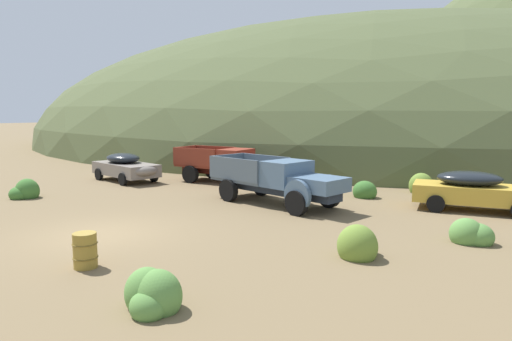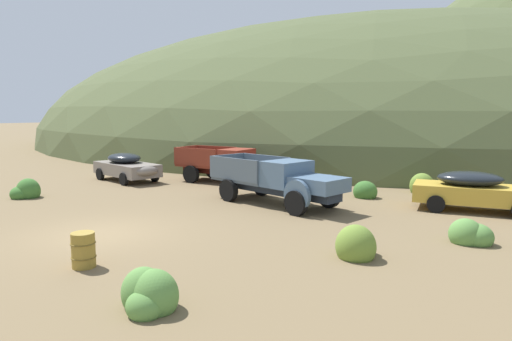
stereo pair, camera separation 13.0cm
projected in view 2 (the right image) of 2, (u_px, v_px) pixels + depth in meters
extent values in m
plane|color=brown|center=(99.00, 234.00, 14.45)|extent=(300.00, 300.00, 0.00)
ellipsoid|color=#4C5633|center=(375.00, 139.00, 65.69)|extent=(94.92, 87.41, 31.11)
cube|color=slate|center=(127.00, 169.00, 25.56)|extent=(4.69, 2.67, 0.68)
ellipsoid|color=black|center=(124.00, 158.00, 25.67)|extent=(2.56, 2.06, 0.57)
ellipsoid|color=slate|center=(145.00, 171.00, 24.15)|extent=(1.23, 1.66, 0.61)
cylinder|color=black|center=(124.00, 179.00, 23.99)|extent=(0.71, 0.32, 0.68)
cylinder|color=black|center=(155.00, 176.00, 25.30)|extent=(0.71, 0.32, 0.68)
cylinder|color=black|center=(100.00, 174.00, 25.92)|extent=(0.71, 0.32, 0.68)
cylinder|color=black|center=(130.00, 171.00, 27.23)|extent=(0.71, 0.32, 0.68)
cube|color=#42140D|center=(229.00, 171.00, 24.79)|extent=(5.74, 1.24, 0.36)
cube|color=maroon|center=(261.00, 165.00, 23.64)|extent=(1.89, 1.73, 0.55)
cube|color=#B7B2A8|center=(276.00, 167.00, 23.21)|extent=(0.14, 1.12, 0.44)
cylinder|color=maroon|center=(248.00, 174.00, 23.00)|extent=(1.21, 0.25, 1.20)
cylinder|color=maroon|center=(267.00, 170.00, 24.63)|extent=(1.21, 0.25, 1.20)
cube|color=maroon|center=(237.00, 159.00, 24.42)|extent=(1.43, 1.94, 1.05)
cube|color=black|center=(246.00, 155.00, 24.08)|extent=(0.14, 1.58, 0.59)
cube|color=maroon|center=(206.00, 165.00, 25.56)|extent=(2.99, 2.11, 0.12)
cube|color=maroon|center=(195.00, 157.00, 24.67)|extent=(2.88, 0.27, 0.95)
cube|color=maroon|center=(216.00, 154.00, 26.32)|extent=(2.88, 0.27, 0.95)
cube|color=maroon|center=(187.00, 154.00, 26.20)|extent=(0.21, 1.95, 0.95)
cylinder|color=black|center=(267.00, 175.00, 24.71)|extent=(0.97, 0.34, 0.96)
cylinder|color=black|center=(191.00, 174.00, 24.88)|extent=(0.97, 0.34, 0.96)
cylinder|color=black|center=(213.00, 170.00, 26.60)|extent=(0.97, 0.34, 0.96)
cube|color=#262D39|center=(277.00, 189.00, 19.06)|extent=(6.11, 2.08, 0.36)
cube|color=slate|center=(319.00, 184.00, 17.41)|extent=(2.19, 1.98, 0.55)
cube|color=#B7B2A8|center=(338.00, 188.00, 16.78)|extent=(0.30, 1.12, 0.44)
cylinder|color=slate|center=(297.00, 196.00, 16.97)|extent=(1.21, 0.41, 1.20)
cylinder|color=slate|center=(329.00, 189.00, 18.31)|extent=(1.21, 0.41, 1.20)
cube|color=slate|center=(287.00, 174.00, 18.56)|extent=(1.74, 2.12, 1.05)
cube|color=black|center=(299.00, 170.00, 18.08)|extent=(0.36, 1.57, 0.59)
cube|color=#4D5B67|center=(250.00, 179.00, 20.21)|extent=(3.38, 2.52, 0.12)
cube|color=#4D5B67|center=(233.00, 169.00, 19.46)|extent=(3.02, 0.69, 0.95)
cube|color=#4D5B67|center=(265.00, 165.00, 20.82)|extent=(3.02, 0.69, 0.95)
cube|color=#4D5B67|center=(228.00, 164.00, 21.18)|extent=(0.48, 1.95, 0.95)
cylinder|color=black|center=(296.00, 203.00, 16.97)|extent=(1.00, 0.46, 0.96)
cylinder|color=black|center=(329.00, 196.00, 18.38)|extent=(1.00, 0.46, 0.96)
cylinder|color=black|center=(229.00, 190.00, 19.74)|extent=(1.00, 0.46, 0.96)
cylinder|color=black|center=(262.00, 185.00, 21.15)|extent=(1.00, 0.46, 0.96)
cube|color=gold|center=(477.00, 194.00, 17.70)|extent=(4.91, 2.66, 0.68)
ellipsoid|color=black|center=(470.00, 179.00, 17.74)|extent=(2.67, 2.03, 0.57)
cylinder|color=black|center=(436.00, 204.00, 17.50)|extent=(0.71, 0.32, 0.68)
cylinder|color=black|center=(438.00, 196.00, 19.15)|extent=(0.71, 0.32, 0.68)
cylinder|color=olive|center=(83.00, 250.00, 11.33)|extent=(0.58, 0.58, 0.89)
torus|color=brown|center=(83.00, 243.00, 11.30)|extent=(0.62, 0.62, 0.03)
torus|color=brown|center=(84.00, 257.00, 11.35)|extent=(0.62, 0.62, 0.03)
ellipsoid|color=olive|center=(429.00, 191.00, 21.11)|extent=(0.99, 0.89, 0.79)
ellipsoid|color=olive|center=(422.00, 186.00, 21.73)|extent=(1.15, 1.03, 1.25)
ellipsoid|color=#5B8E42|center=(476.00, 237.00, 13.35)|extent=(0.97, 0.87, 0.79)
ellipsoid|color=#5B8E42|center=(466.00, 234.00, 13.44)|extent=(0.97, 0.88, 0.96)
ellipsoid|color=#3D702D|center=(29.00, 194.00, 20.55)|extent=(0.86, 0.77, 0.67)
ellipsoid|color=#3D702D|center=(28.00, 191.00, 20.61)|extent=(1.12, 1.01, 1.13)
ellipsoid|color=#3D702D|center=(20.00, 194.00, 20.44)|extent=(0.96, 0.86, 0.71)
ellipsoid|color=#5B8E42|center=(144.00, 293.00, 9.03)|extent=(0.96, 0.87, 1.05)
ellipsoid|color=#5B8E42|center=(154.00, 295.00, 8.90)|extent=(1.01, 0.91, 1.05)
ellipsoid|color=#5B8E42|center=(144.00, 306.00, 8.66)|extent=(0.76, 0.68, 0.65)
ellipsoid|color=#3D702D|center=(365.00, 192.00, 20.59)|extent=(1.10, 0.99, 0.99)
ellipsoid|color=#3D702D|center=(362.00, 193.00, 20.85)|extent=(0.77, 0.69, 0.54)
ellipsoid|color=#3D702D|center=(364.00, 192.00, 20.52)|extent=(0.87, 0.78, 0.95)
ellipsoid|color=olive|center=(363.00, 248.00, 12.39)|extent=(0.71, 0.64, 0.67)
ellipsoid|color=olive|center=(356.00, 246.00, 12.05)|extent=(1.10, 0.99, 1.17)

